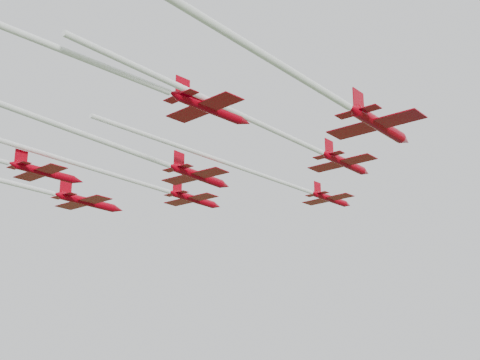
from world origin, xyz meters
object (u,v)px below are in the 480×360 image
Objects in this scene: jet_row3_left at (3,181)px; jet_row3_mid at (107,143)px; jet_row2_left at (93,169)px; jet_row2_right at (296,140)px; jet_row4_right at (52,46)px; jet_row3_right at (326,92)px; jet_lead at (282,182)px.

jet_row3_left is 0.98× the size of jet_row3_mid.
jet_row2_left reaches higher than jet_row3_mid.
jet_row3_left is 23.29m from jet_row3_mid.
jet_row4_right is (-3.37, -32.11, -0.48)m from jet_row2_right.
jet_row4_right is at bearing -45.74° from jet_row2_left.
jet_row3_right is (25.77, 1.96, -0.51)m from jet_row3_mid.
jet_row3_right is (12.56, -15.14, -2.87)m from jet_row2_right.
jet_row3_left is 37.50m from jet_row4_right.
jet_row3_right is 0.73× the size of jet_row4_right.
jet_row4_right is (9.84, -15.00, 1.89)m from jet_row3_mid.
jet_row2_right reaches higher than jet_row3_right.
jet_row4_right is (32.94, -17.88, 1.23)m from jet_row3_left.
jet_row2_left is 1.37× the size of jet_row2_right.
jet_row3_left reaches higher than jet_row3_right.
jet_lead is at bearing 132.64° from jet_row2_right.
jet_lead is 37.11m from jet_row3_left.
jet_lead is 0.83× the size of jet_row3_left.
jet_row2_right is (23.51, 10.07, 1.46)m from jet_row2_left.
jet_row3_mid is at bearing -173.67° from jet_row3_right.
jet_row3_right is at bearing 53.40° from jet_row4_right.
jet_lead is 0.73× the size of jet_row4_right.
jet_row2_left is 1.01× the size of jet_row4_right.
jet_row2_right is at bearing 52.52° from jet_row3_mid.
jet_row3_mid is 0.91× the size of jet_row4_right.
jet_lead is 43.90m from jet_row4_right.
jet_row2_right reaches higher than jet_lead.
jet_row2_right is at bearing 90.60° from jet_row4_right.
jet_row2_right is at bearing 131.65° from jet_row3_right.
jet_row3_left reaches higher than jet_row2_left.
jet_row2_right is 19.88m from jet_row3_right.
jet_row4_right reaches higher than jet_lead.
jet_row4_right is at bearing -93.13° from jet_row2_right.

